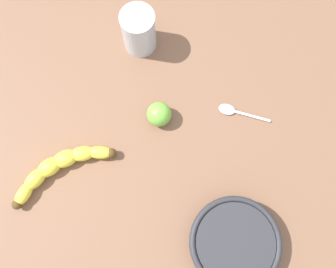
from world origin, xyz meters
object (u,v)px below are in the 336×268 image
smoothie_glass (139,32)px  ceramic_bowl (234,242)px  lime_fruit (159,114)px  teaspoon (230,110)px  banana (60,167)px

smoothie_glass → ceramic_bowl: bearing=-46.4°
smoothie_glass → lime_fruit: 18.10cm
teaspoon → lime_fruit: bearing=21.9°
lime_fruit → smoothie_glass: bearing=123.9°
smoothie_glass → teaspoon: bearing=-19.3°
teaspoon → ceramic_bowl: bearing=104.5°
banana → smoothie_glass: size_ratio=1.72×
smoothie_glass → teaspoon: size_ratio=0.93×
lime_fruit → teaspoon: lime_fruit is taller
ceramic_bowl → lime_fruit: lime_fruit is taller
ceramic_bowl → teaspoon: bearing=108.6°
banana → smoothie_glass: 32.43cm
banana → lime_fruit: bearing=179.0°
banana → ceramic_bowl: (37.09, -1.82, 1.11)cm
ceramic_bowl → banana: bearing=177.2°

